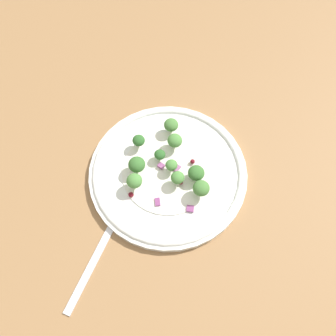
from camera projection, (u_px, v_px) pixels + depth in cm
name	position (u px, v px, depth cm)	size (l,w,h in cm)	color
ground_plane	(161.00, 173.00, 66.64)	(180.00, 180.00, 2.00)	olive
plate	(168.00, 173.00, 64.59)	(27.27, 27.27, 1.70)	white
dressing_pool	(168.00, 172.00, 64.20)	(15.82, 15.82, 0.20)	white
broccoli_floret_0	(134.00, 181.00, 60.98)	(2.60, 2.60, 2.63)	#9EC684
broccoli_floret_1	(201.00, 188.00, 60.37)	(2.77, 2.77, 2.80)	#ADD18E
broccoli_floret_2	(139.00, 141.00, 64.64)	(2.17, 2.17, 2.20)	#9EC684
broccoli_floret_3	(160.00, 155.00, 63.84)	(1.93, 1.93, 1.95)	#8EB77A
broccoli_floret_4	(178.00, 178.00, 61.45)	(2.28, 2.28, 2.30)	#ADD18E
broccoli_floret_5	(171.00, 165.00, 62.67)	(2.05, 2.05, 2.08)	#8EB77A
broccoli_floret_6	(175.00, 141.00, 64.42)	(2.57, 2.57, 2.60)	#8EB77A
broccoli_floret_7	(196.00, 173.00, 61.96)	(2.77, 2.77, 2.80)	#9EC684
broccoli_floret_8	(137.00, 164.00, 62.47)	(2.86, 2.86, 2.89)	#9EC684
broccoli_floret_9	(171.00, 125.00, 66.02)	(2.57, 2.57, 2.60)	#9EC684
cranberry_0	(181.00, 182.00, 62.66)	(0.73, 0.73, 0.73)	maroon
cranberry_1	(131.00, 195.00, 61.89)	(0.92, 0.92, 0.92)	maroon
cranberry_2	(193.00, 163.00, 64.25)	(0.82, 0.82, 0.82)	maroon
onion_bit_0	(158.00, 202.00, 61.58)	(0.84, 1.39, 0.46)	#843D75
onion_bit_1	(177.00, 168.00, 64.23)	(1.33, 0.88, 0.47)	#A35B93
onion_bit_2	(164.00, 168.00, 63.93)	(0.89, 1.09, 0.48)	#934C84
onion_bit_3	(190.00, 209.00, 61.04)	(1.08, 1.21, 0.37)	#843D75
fork	(100.00, 250.00, 59.34)	(11.25, 16.80, 0.50)	silver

